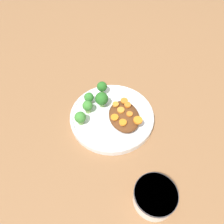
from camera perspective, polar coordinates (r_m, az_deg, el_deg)
ground_plane at (r=0.74m, az=0.00°, el=-1.73°), size 4.00×4.00×0.00m
plate at (r=0.73m, az=0.00°, el=-1.07°), size 0.28×0.28×0.03m
dip_bowl at (r=0.60m, az=11.12°, el=-20.80°), size 0.11×0.11×0.05m
stew_mound at (r=0.70m, az=3.18°, el=-1.07°), size 0.13×0.10×0.03m
broccoli_floret_0 at (r=0.72m, az=-6.38°, el=1.49°), size 0.03×0.03×0.05m
broccoli_floret_1 at (r=0.73m, az=-2.72°, el=3.42°), size 0.04×0.04×0.06m
broccoli_floret_2 at (r=0.69m, az=-8.28°, el=-1.49°), size 0.04×0.04×0.05m
broccoli_floret_3 at (r=0.77m, az=-2.63°, el=6.57°), size 0.04×0.04×0.05m
broccoli_floret_4 at (r=0.75m, az=-6.04°, el=3.75°), size 0.03×0.03×0.04m
carrot_slice_0 at (r=0.69m, az=4.61°, el=-0.51°), size 0.02×0.02×0.00m
carrot_slice_1 at (r=0.71m, az=0.94°, el=2.02°), size 0.02×0.02×0.01m
carrot_slice_2 at (r=0.67m, az=6.80°, el=-2.15°), size 0.03×0.03×0.01m
carrot_slice_3 at (r=0.70m, az=4.19°, el=1.56°), size 0.02×0.02×0.01m
carrot_slice_4 at (r=0.66m, az=2.86°, el=-2.74°), size 0.02×0.02×0.01m
carrot_slice_5 at (r=0.69m, az=2.32°, el=0.46°), size 0.02×0.02×0.01m
carrot_slice_6 at (r=0.72m, az=3.22°, el=2.97°), size 0.02×0.02×0.00m
carrot_slice_7 at (r=0.68m, az=0.73°, el=-1.38°), size 0.02×0.02×0.00m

